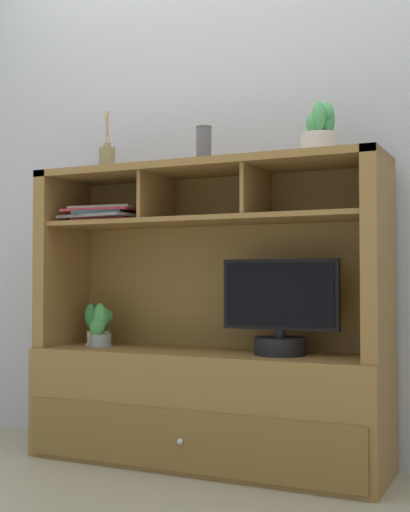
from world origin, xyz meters
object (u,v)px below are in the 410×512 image
(potted_fern, at_px, (101,326))
(magazine_stack_left, at_px, (104,214))
(tv_monitor, at_px, (280,315))
(diffuser_bottle, at_px, (107,159))
(potted_succulent, at_px, (320,134))
(ceramic_vase, at_px, (204,145))
(media_console, at_px, (206,368))
(potted_orchid, at_px, (98,327))

(potted_fern, xyz_separation_m, magazine_stack_left, (0.04, -0.05, 0.49))
(tv_monitor, bearing_deg, diffuser_bottle, 179.96)
(tv_monitor, distance_m, potted_fern, 0.84)
(potted_succulent, xyz_separation_m, ceramic_vase, (-0.48, -0.03, -0.01))
(potted_fern, height_order, potted_succulent, potted_succulent)
(media_console, relative_size, potted_succulent, 6.82)
(tv_monitor, height_order, magazine_stack_left, magazine_stack_left)
(tv_monitor, distance_m, magazine_stack_left, 0.90)
(potted_orchid, distance_m, magazine_stack_left, 0.51)
(potted_succulent, distance_m, ceramic_vase, 0.49)
(potted_orchid, xyz_separation_m, magazine_stack_left, (0.08, -0.08, 0.50))
(media_console, relative_size, potted_orchid, 7.89)
(potted_succulent, bearing_deg, tv_monitor, -171.12)
(potted_orchid, bearing_deg, tv_monitor, -1.83)
(tv_monitor, bearing_deg, magazine_stack_left, -176.37)
(media_console, height_order, potted_orchid, media_console)
(potted_orchid, bearing_deg, diffuser_bottle, -23.99)
(tv_monitor, bearing_deg, media_console, 178.08)
(magazine_stack_left, distance_m, diffuser_bottle, 0.26)
(diffuser_bottle, relative_size, ceramic_vase, 1.72)
(tv_monitor, height_order, potted_succulent, potted_succulent)
(magazine_stack_left, bearing_deg, ceramic_vase, 5.14)
(potted_fern, relative_size, diffuser_bottle, 0.70)
(diffuser_bottle, bearing_deg, media_console, 1.24)
(potted_orchid, distance_m, potted_fern, 0.05)
(diffuser_bottle, xyz_separation_m, ceramic_vase, (0.48, -0.01, 0.02))
(media_console, height_order, ceramic_vase, ceramic_vase)
(potted_orchid, bearing_deg, magazine_stack_left, -43.79)
(potted_orchid, bearing_deg, potted_succulent, -0.19)
(magazine_stack_left, distance_m, potted_succulent, 0.99)
(tv_monitor, xyz_separation_m, potted_fern, (-0.83, -0.00, -0.07))
(media_console, height_order, diffuser_bottle, diffuser_bottle)
(media_console, relative_size, tv_monitor, 3.14)
(media_console, bearing_deg, potted_fern, -178.23)
(potted_orchid, distance_m, ceramic_vase, 0.95)
(media_console, height_order, potted_succulent, potted_succulent)
(media_console, distance_m, potted_orchid, 0.57)
(media_console, bearing_deg, ceramic_vase, -90.00)
(potted_orchid, height_order, potted_succulent, potted_succulent)
(potted_fern, xyz_separation_m, ceramic_vase, (0.51, -0.00, 0.76))
(media_console, height_order, magazine_stack_left, media_console)
(ceramic_vase, bearing_deg, media_console, 90.00)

